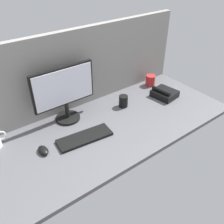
# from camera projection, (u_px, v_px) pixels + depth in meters

# --- Properties ---
(ground_plane) EXTENTS (1.80, 0.80, 0.03)m
(ground_plane) POSITION_uv_depth(u_px,v_px,m) (111.00, 125.00, 1.80)
(ground_plane) COLOR #515156
(cubicle_wall_back) EXTENTS (1.80, 0.05, 0.60)m
(cubicle_wall_back) POSITION_uv_depth(u_px,v_px,m) (82.00, 68.00, 1.86)
(cubicle_wall_back) COLOR gray
(cubicle_wall_back) RESTS_ON ground_plane
(monitor) EXTENTS (0.46, 0.18, 0.41)m
(monitor) POSITION_uv_depth(u_px,v_px,m) (64.00, 92.00, 1.71)
(monitor) COLOR black
(monitor) RESTS_ON ground_plane
(keyboard) EXTENTS (0.38, 0.17, 0.02)m
(keyboard) POSITION_uv_depth(u_px,v_px,m) (85.00, 137.00, 1.65)
(keyboard) COLOR black
(keyboard) RESTS_ON ground_plane
(mouse) EXTENTS (0.06, 0.10, 0.03)m
(mouse) POSITION_uv_depth(u_px,v_px,m) (43.00, 150.00, 1.54)
(mouse) COLOR black
(mouse) RESTS_ON ground_plane
(mug_red_plastic) EXTENTS (0.08, 0.08, 0.10)m
(mug_red_plastic) POSITION_uv_depth(u_px,v_px,m) (150.00, 80.00, 2.25)
(mug_red_plastic) COLOR red
(mug_red_plastic) RESTS_ON ground_plane
(mug_black_travel) EXTENTS (0.07, 0.07, 0.09)m
(mug_black_travel) POSITION_uv_depth(u_px,v_px,m) (123.00, 101.00, 1.95)
(mug_black_travel) COLOR black
(mug_black_travel) RESTS_ON ground_plane
(desk_phone) EXTENTS (0.20, 0.21, 0.09)m
(desk_phone) POSITION_uv_depth(u_px,v_px,m) (164.00, 93.00, 2.09)
(desk_phone) COLOR black
(desk_phone) RESTS_ON ground_plane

